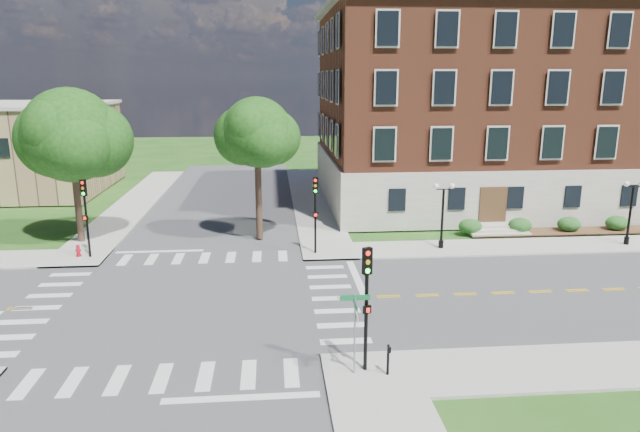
{
  "coord_description": "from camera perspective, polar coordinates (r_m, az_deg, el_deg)",
  "views": [
    {
      "loc": [
        4.22,
        -26.68,
        10.89
      ],
      "look_at": [
        6.89,
        4.46,
        3.2
      ],
      "focal_mm": 32.0,
      "sensor_mm": 36.0,
      "label": 1
    }
  ],
  "objects": [
    {
      "name": "shrub_row",
      "position": [
        45.19,
        25.56,
        -1.51
      ],
      "size": [
        18.0,
        2.0,
        1.3
      ],
      "primitive_type": null,
      "color": "#174517",
      "rests_on": "ground"
    },
    {
      "name": "fire_hydrant",
      "position": [
        38.0,
        -23.02,
        -3.24
      ],
      "size": [
        0.35,
        0.35,
        0.75
      ],
      "color": "maroon",
      "rests_on": "ground"
    },
    {
      "name": "twin_lamp_east",
      "position": [
        42.11,
        28.64,
        0.65
      ],
      "size": [
        1.36,
        0.36,
        4.23
      ],
      "color": "black",
      "rests_on": "ground"
    },
    {
      "name": "crosswalk_east",
      "position": [
        28.97,
        1.38,
        -8.26
      ],
      "size": [
        2.2,
        10.2,
        0.02
      ],
      "primitive_type": null,
      "color": "silver",
      "rests_on": "ground"
    },
    {
      "name": "main_building",
      "position": [
        52.6,
        17.49,
        10.42
      ],
      "size": [
        30.6,
        22.4,
        16.5
      ],
      "color": "#A49E91",
      "rests_on": "ground"
    },
    {
      "name": "road_ns",
      "position": [
        29.12,
        -13.01,
        -8.5
      ],
      "size": [
        12.0,
        90.0,
        0.01
      ],
      "primitive_type": "cube",
      "color": "#3D3D3F",
      "rests_on": "ground"
    },
    {
      "name": "road_ew",
      "position": [
        29.12,
        -13.01,
        -8.5
      ],
      "size": [
        90.0,
        12.0,
        0.01
      ],
      "primitive_type": "cube",
      "color": "#3D3D3F",
      "rests_on": "ground"
    },
    {
      "name": "sidewalk_nw",
      "position": [
        47.64,
        -29.04,
        -1.09
      ],
      "size": [
        34.0,
        34.0,
        0.12
      ],
      "color": "#9E9B93",
      "rests_on": "ground"
    },
    {
      "name": "traffic_signal_nw",
      "position": [
        36.98,
        -22.41,
        0.74
      ],
      "size": [
        0.37,
        0.43,
        4.8
      ],
      "color": "black",
      "rests_on": "ground"
    },
    {
      "name": "traffic_signal_ne",
      "position": [
        34.96,
        -0.47,
        1.09
      ],
      "size": [
        0.33,
        0.37,
        4.8
      ],
      "color": "black",
      "rests_on": "ground"
    },
    {
      "name": "tree_c",
      "position": [
        40.32,
        -23.66,
        7.39
      ],
      "size": [
        6.08,
        6.08,
        10.11
      ],
      "color": "black",
      "rests_on": "ground"
    },
    {
      "name": "push_button_post",
      "position": [
        21.75,
        6.83,
        -13.92
      ],
      "size": [
        0.14,
        0.21,
        1.2
      ],
      "color": "black",
      "rests_on": "ground"
    },
    {
      "name": "street_sign_pole",
      "position": [
        21.1,
        3.53,
        -10.2
      ],
      "size": [
        1.1,
        1.1,
        3.1
      ],
      "color": "gray",
      "rests_on": "ground"
    },
    {
      "name": "tree_d",
      "position": [
        37.84,
        -6.32,
        8.27
      ],
      "size": [
        4.6,
        4.6,
        9.51
      ],
      "color": "black",
      "rests_on": "ground"
    },
    {
      "name": "ground",
      "position": [
        29.12,
        -13.01,
        -8.51
      ],
      "size": [
        160.0,
        160.0,
        0.0
      ],
      "primitive_type": "plane",
      "color": "#194914",
      "rests_on": "ground"
    },
    {
      "name": "stop_bar_east",
      "position": [
        31.94,
        3.66,
        -6.14
      ],
      "size": [
        0.4,
        5.5,
        0.0
      ],
      "primitive_type": "cube",
      "color": "silver",
      "rests_on": "ground"
    },
    {
      "name": "twin_lamp_west",
      "position": [
        37.0,
        12.16,
        0.44
      ],
      "size": [
        1.36,
        0.36,
        4.23
      ],
      "color": "black",
      "rests_on": "ground"
    },
    {
      "name": "traffic_signal_se",
      "position": [
        21.03,
        4.69,
        -7.71
      ],
      "size": [
        0.38,
        0.46,
        4.8
      ],
      "color": "black",
      "rests_on": "ground"
    },
    {
      "name": "sidewalk_ne",
      "position": [
        44.84,
        9.66,
        -0.36
      ],
      "size": [
        34.0,
        34.0,
        0.12
      ],
      "color": "#9E9B93",
      "rests_on": "ground"
    }
  ]
}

